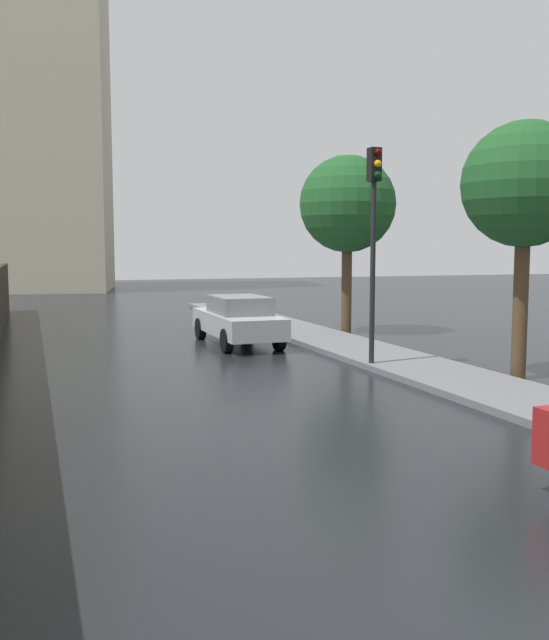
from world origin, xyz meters
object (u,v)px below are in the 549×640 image
Objects in this scene: traffic_light at (374,217)px; street_tree_mid at (525,186)px; street_tree_near at (347,205)px; car_silver_mid_road at (238,319)px.

street_tree_mid is at bearing -43.48° from traffic_light.
traffic_light is 6.75m from street_tree_near.
street_tree_mid is (0.03, -8.53, -0.12)m from street_tree_near.
street_tree_near is (2.32, 6.30, 0.69)m from traffic_light.
car_silver_mid_road is at bearing -162.17° from street_tree_near.
street_tree_near is (4.10, 1.32, 3.46)m from car_silver_mid_road.
car_silver_mid_road is 5.97m from traffic_light.
traffic_light is at bearing -70.43° from car_silver_mid_road.
traffic_light is 3.28m from street_tree_mid.
car_silver_mid_road is 5.53m from street_tree_near.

